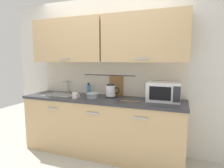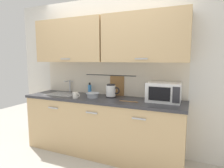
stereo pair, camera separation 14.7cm
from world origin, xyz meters
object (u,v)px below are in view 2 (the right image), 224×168
object	(u,v)px
microwave	(164,92)
electric_kettle	(111,91)
dish_soap_bottle	(90,89)
mixing_bowl	(93,95)
wooden_spoon	(131,102)
mug_near_sink	(75,95)

from	to	relation	value
microwave	electric_kettle	distance (m)	0.80
dish_soap_bottle	mixing_bowl	xyz separation A→B (m)	(0.20, -0.25, -0.04)
electric_kettle	dish_soap_bottle	world-z (taller)	electric_kettle
dish_soap_bottle	mixing_bowl	distance (m)	0.32
mixing_bowl	wooden_spoon	size ratio (longest dim) A/B	0.78
microwave	mixing_bowl	xyz separation A→B (m)	(-1.06, -0.15, -0.09)
microwave	mug_near_sink	distance (m)	1.31
microwave	electric_kettle	xyz separation A→B (m)	(-0.80, -0.02, -0.03)
mixing_bowl	wooden_spoon	distance (m)	0.65
dish_soap_bottle	microwave	bearing A→B (deg)	-4.52
microwave	mixing_bowl	bearing A→B (deg)	-171.79
electric_kettle	dish_soap_bottle	xyz separation A→B (m)	(-0.45, 0.12, -0.01)
electric_kettle	mixing_bowl	xyz separation A→B (m)	(-0.26, -0.14, -0.06)
electric_kettle	mixing_bowl	world-z (taller)	electric_kettle
microwave	dish_soap_bottle	xyz separation A→B (m)	(-1.25, 0.10, -0.05)
dish_soap_bottle	wooden_spoon	world-z (taller)	dish_soap_bottle
mug_near_sink	electric_kettle	bearing A→B (deg)	31.22
electric_kettle	mug_near_sink	xyz separation A→B (m)	(-0.47, -0.29, -0.05)
mixing_bowl	wooden_spoon	xyz separation A→B (m)	(0.65, -0.06, -0.04)
electric_kettle	wooden_spoon	bearing A→B (deg)	-26.70
electric_kettle	dish_soap_bottle	distance (m)	0.47
dish_soap_bottle	mug_near_sink	bearing A→B (deg)	-92.88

